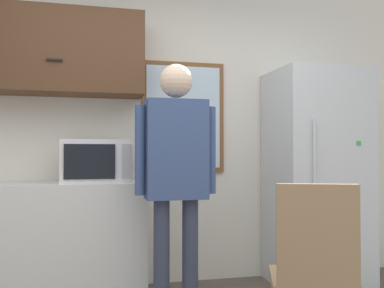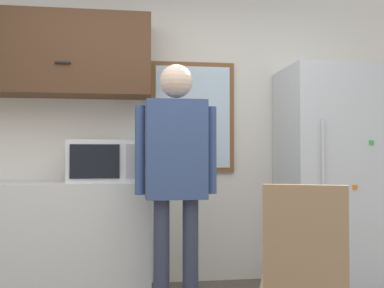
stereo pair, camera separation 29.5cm
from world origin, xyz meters
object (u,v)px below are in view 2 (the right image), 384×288
(person, at_px, (176,162))
(chair, at_px, (304,270))
(refrigerator, at_px, (329,178))
(microwave, at_px, (103,161))

(person, distance_m, chair, 1.14)
(refrigerator, relative_size, chair, 1.90)
(person, bearing_deg, microwave, 136.79)
(microwave, distance_m, refrigerator, 1.89)
(person, xyz_separation_m, refrigerator, (1.35, 0.50, -0.14))
(refrigerator, xyz_separation_m, chair, (-0.76, -1.32, -0.40))
(microwave, height_order, chair, microwave)
(microwave, relative_size, person, 0.30)
(person, relative_size, refrigerator, 0.94)
(person, bearing_deg, chair, -54.40)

